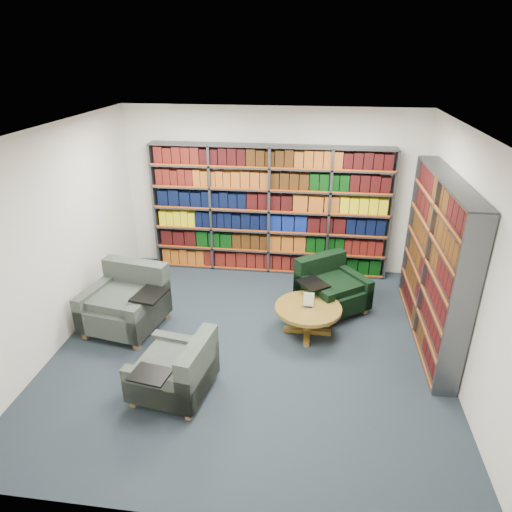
# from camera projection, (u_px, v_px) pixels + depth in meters

# --- Properties ---
(room_shell) EXTENTS (5.02, 5.02, 2.82)m
(room_shell) POSITION_uv_depth(u_px,v_px,m) (249.00, 250.00, 5.51)
(room_shell) COLOR black
(room_shell) RESTS_ON ground
(bookshelf_back) EXTENTS (4.00, 0.28, 2.20)m
(bookshelf_back) POSITION_uv_depth(u_px,v_px,m) (270.00, 211.00, 7.75)
(bookshelf_back) COLOR #47494F
(bookshelf_back) RESTS_ON ground
(bookshelf_right) EXTENTS (0.28, 2.50, 2.20)m
(bookshelf_right) POSITION_uv_depth(u_px,v_px,m) (435.00, 263.00, 5.90)
(bookshelf_right) COLOR #47494F
(bookshelf_right) RESTS_ON ground
(chair_teal_left) EXTENTS (1.22, 1.12, 0.88)m
(chair_teal_left) POSITION_uv_depth(u_px,v_px,m) (128.00, 303.00, 6.43)
(chair_teal_left) COLOR #0C1A36
(chair_teal_left) RESTS_ON ground
(chair_green_right) EXTENTS (1.19, 1.19, 0.77)m
(chair_green_right) POSITION_uv_depth(u_px,v_px,m) (329.00, 289.00, 6.89)
(chair_green_right) COLOR black
(chair_green_right) RESTS_ON ground
(chair_teal_front) EXTENTS (0.93, 1.03, 0.74)m
(chair_teal_front) POSITION_uv_depth(u_px,v_px,m) (179.00, 372.00, 5.13)
(chair_teal_front) COLOR #0C1A36
(chair_teal_front) RESTS_ON ground
(coffee_table) EXTENTS (0.91, 0.91, 0.64)m
(coffee_table) POSITION_uv_depth(u_px,v_px,m) (308.00, 312.00, 6.22)
(coffee_table) COLOR brown
(coffee_table) RESTS_ON ground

